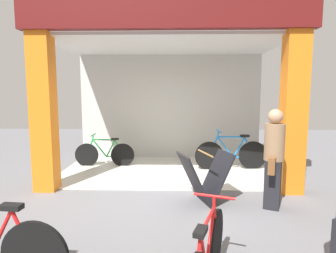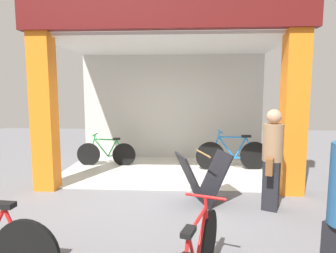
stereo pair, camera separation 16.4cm
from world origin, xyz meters
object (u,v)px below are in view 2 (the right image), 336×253
(bicycle_inside_1, at_px, (233,154))
(sandwich_board_sign, at_px, (203,178))
(bicycle_inside_0, at_px, (106,153))
(pedestrian_0, at_px, (272,159))

(bicycle_inside_1, height_order, sandwich_board_sign, bicycle_inside_1)
(bicycle_inside_0, distance_m, pedestrian_0, 4.22)
(bicycle_inside_0, relative_size, bicycle_inside_1, 0.85)
(bicycle_inside_1, relative_size, pedestrian_0, 1.09)
(sandwich_board_sign, distance_m, pedestrian_0, 1.16)
(bicycle_inside_0, distance_m, bicycle_inside_1, 3.14)
(bicycle_inside_0, distance_m, sandwich_board_sign, 3.26)
(sandwich_board_sign, bearing_deg, pedestrian_0, -9.50)
(sandwich_board_sign, bearing_deg, bicycle_inside_0, 134.44)
(bicycle_inside_1, distance_m, pedestrian_0, 2.34)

